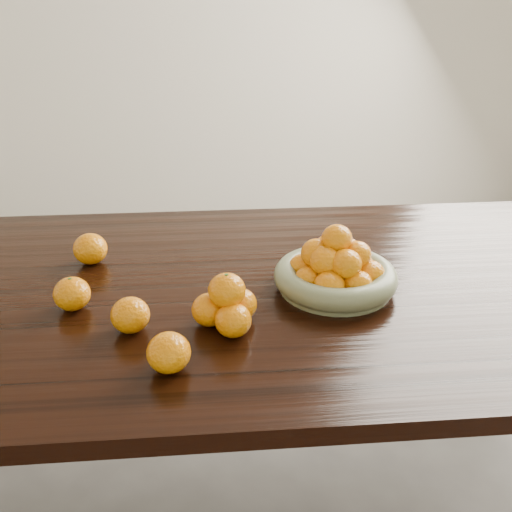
{
  "coord_description": "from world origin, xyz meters",
  "views": [
    {
      "loc": [
        -0.06,
        -1.19,
        1.38
      ],
      "look_at": [
        0.04,
        -0.02,
        0.83
      ],
      "focal_mm": 40.0,
      "sensor_mm": 36.0,
      "label": 1
    }
  ],
  "objects": [
    {
      "name": "loose_orange_0",
      "position": [
        -0.37,
        -0.09,
        0.79
      ],
      "size": [
        0.08,
        0.08,
        0.07
      ],
      "primitive_type": "ellipsoid",
      "color": "orange",
      "rests_on": "dining_table"
    },
    {
      "name": "orange_pyramid",
      "position": [
        -0.03,
        -0.18,
        0.8
      ],
      "size": [
        0.14,
        0.14,
        0.12
      ],
      "rotation": [
        0.0,
        0.0,
        0.27
      ],
      "color": "orange",
      "rests_on": "dining_table"
    },
    {
      "name": "loose_orange_2",
      "position": [
        -0.15,
        -0.33,
        0.79
      ],
      "size": [
        0.08,
        0.08,
        0.08
      ],
      "primitive_type": "ellipsoid",
      "color": "orange",
      "rests_on": "dining_table"
    },
    {
      "name": "fruit_bowl",
      "position": [
        0.22,
        -0.05,
        0.8
      ],
      "size": [
        0.28,
        0.28,
        0.16
      ],
      "rotation": [
        0.0,
        0.0,
        0.24
      ],
      "color": "#6D7354",
      "rests_on": "dining_table"
    },
    {
      "name": "loose_orange_3",
      "position": [
        -0.37,
        0.14,
        0.79
      ],
      "size": [
        0.08,
        0.08,
        0.08
      ],
      "primitive_type": "ellipsoid",
      "color": "orange",
      "rests_on": "dining_table"
    },
    {
      "name": "dining_table",
      "position": [
        0.0,
        0.0,
        0.66
      ],
      "size": [
        2.0,
        1.0,
        0.75
      ],
      "color": "black",
      "rests_on": "ground"
    },
    {
      "name": "ground",
      "position": [
        0.0,
        0.0,
        0.0
      ],
      "size": [
        5.0,
        5.0,
        0.0
      ],
      "primitive_type": "plane",
      "color": "#53524F",
      "rests_on": "ground"
    },
    {
      "name": "loose_orange_1",
      "position": [
        -0.23,
        -0.19,
        0.79
      ],
      "size": [
        0.08,
        0.08,
        0.07
      ],
      "primitive_type": "ellipsoid",
      "color": "orange",
      "rests_on": "dining_table"
    }
  ]
}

